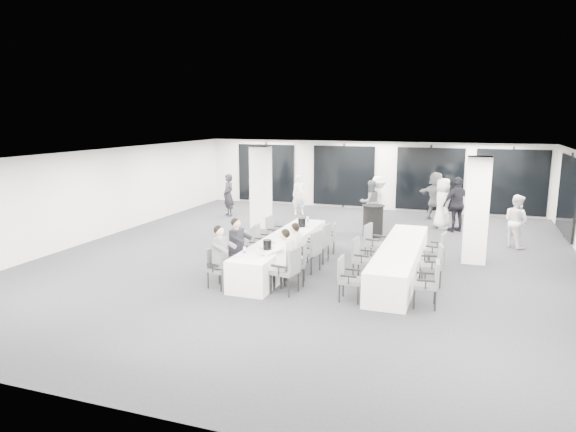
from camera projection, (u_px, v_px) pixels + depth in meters
name	position (u px, v px, depth m)	size (l,w,h in m)	color
room	(353.00, 203.00, 14.59)	(14.04, 16.04, 2.84)	#25262B
column_left	(261.00, 187.00, 17.72)	(0.60, 0.60, 2.80)	white
column_right	(477.00, 210.00, 13.40)	(0.60, 0.60, 2.80)	white
banquet_table_main	(283.00, 252.00, 13.23)	(0.90, 5.00, 0.75)	silver
banquet_table_side	(400.00, 261.00, 12.40)	(0.90, 5.00, 0.75)	silver
cocktail_table	(373.00, 220.00, 16.48)	(0.73, 0.73, 1.02)	black
chair_main_left_near	(217.00, 265.00, 11.55)	(0.55, 0.57, 0.90)	#56585E
chair_main_left_second	(233.00, 255.00, 12.33)	(0.53, 0.57, 0.92)	#56585E
chair_main_left_mid	(248.00, 247.00, 13.17)	(0.45, 0.50, 0.88)	#56585E
chair_main_left_fourth	(261.00, 239.00, 13.97)	(0.48, 0.53, 0.91)	#56585E
chair_main_left_far	(274.00, 231.00, 14.90)	(0.52, 0.57, 0.96)	#56585E
chair_main_right_near	(288.00, 268.00, 11.10)	(0.60, 0.64, 1.03)	#56585E
chair_main_right_second	(298.00, 260.00, 11.76)	(0.62, 0.65, 1.01)	#56585E
chair_main_right_mid	(311.00, 249.00, 12.68)	(0.63, 0.66, 1.04)	#56585E
chair_main_right_fourth	(321.00, 241.00, 13.53)	(0.55, 0.61, 1.03)	#56585E
chair_main_right_far	(330.00, 236.00, 14.48)	(0.51, 0.54, 0.86)	#56585E
chair_side_left_near	(347.00, 276.00, 10.73)	(0.48, 0.53, 0.92)	#56585E
chair_side_left_mid	(361.00, 256.00, 12.11)	(0.54, 0.59, 0.98)	#56585E
chair_side_left_far	(373.00, 241.00, 13.58)	(0.59, 0.63, 1.01)	#56585E
chair_side_right_near	(430.00, 281.00, 10.33)	(0.53, 0.58, 0.97)	#56585E
chair_side_right_mid	(434.00, 262.00, 11.66)	(0.57, 0.60, 0.95)	#56585E
chair_side_right_far	(438.00, 248.00, 12.98)	(0.55, 0.58, 0.93)	#56585E
seated_guest_a	(223.00, 253.00, 11.42)	(0.50, 0.38, 1.44)	#595C61
seated_guest_b	(239.00, 244.00, 12.23)	(0.50, 0.38, 1.44)	black
seated_guest_c	(281.00, 257.00, 11.13)	(0.50, 0.38, 1.44)	silver
seated_guest_d	(291.00, 249.00, 11.75)	(0.50, 0.38, 1.44)	silver
standing_guest_a	(299.00, 192.00, 20.11)	(0.64, 0.52, 1.76)	silver
standing_guest_b	(370.00, 199.00, 18.37)	(0.86, 0.52, 1.78)	#595C61
standing_guest_c	(378.00, 196.00, 18.74)	(1.23, 0.63, 1.90)	silver
standing_guest_d	(458.00, 201.00, 17.06)	(1.23, 0.69, 2.09)	black
standing_guest_e	(443.00, 200.00, 17.60)	(0.95, 0.58, 1.96)	silver
standing_guest_f	(436.00, 193.00, 19.03)	(1.87, 0.72, 2.04)	#595C61
standing_guest_g	(228.00, 192.00, 19.77)	(0.68, 0.55, 1.86)	black
standing_guest_h	(517.00, 218.00, 15.03)	(0.86, 0.52, 1.78)	silver
ice_bucket_near	(267.00, 245.00, 11.97)	(0.20, 0.20, 0.23)	black
ice_bucket_far	(302.00, 222.00, 14.43)	(0.21, 0.21, 0.24)	black
water_bottle_a	(245.00, 251.00, 11.46)	(0.06, 0.06, 0.20)	silver
water_bottle_b	(297.00, 230.00, 13.51)	(0.07, 0.07, 0.23)	silver
water_bottle_c	(308.00, 220.00, 14.90)	(0.07, 0.07, 0.21)	silver
plate_a	(259.00, 249.00, 12.02)	(0.21, 0.21, 0.03)	white
plate_b	(263.00, 256.00, 11.40)	(0.19, 0.19, 0.03)	white
plate_c	(273.00, 243.00, 12.56)	(0.22, 0.22, 0.03)	white
wine_glass	(258.00, 251.00, 11.24)	(0.08, 0.08, 0.22)	silver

